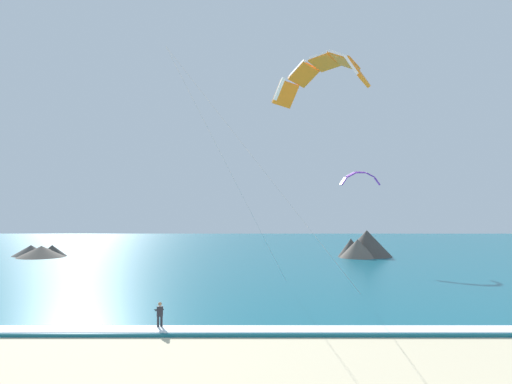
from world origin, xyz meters
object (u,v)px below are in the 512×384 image
kitesurfer (161,315)px  kite_distant (361,177)px  kite_primary (322,73)px  surfboard (161,330)px

kitesurfer → kite_distant: kite_distant is taller
kitesurfer → kite_primary: 22.34m
surfboard → kitesurfer: bearing=113.1°
kite_primary → kite_distant: bearing=70.7°
kitesurfer → kite_primary: kite_primary is taller
surfboard → kite_distant: (20.12, 34.78, 11.93)m
surfboard → kite_primary: kite_primary is taller
kite_primary → kite_distant: 28.32m
kitesurfer → kite_primary: size_ratio=0.09×
surfboard → kite_primary: (10.99, 8.74, 18.30)m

